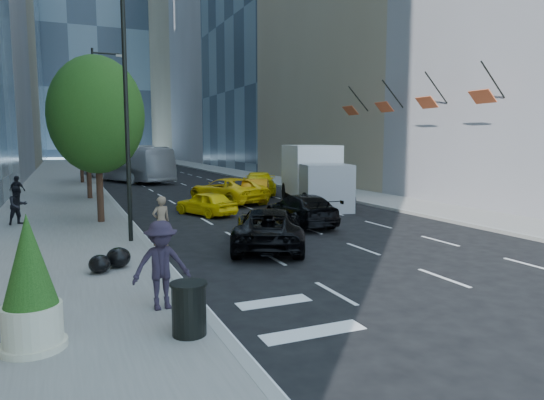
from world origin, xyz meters
name	(u,v)px	position (x,y,z in m)	size (l,w,h in m)	color
ground	(339,251)	(0.00, 0.00, 0.00)	(160.00, 160.00, 0.00)	black
sidewalk_left	(61,186)	(-9.00, 30.00, 0.07)	(6.00, 120.00, 0.15)	slate
sidewalk_right	(269,179)	(10.00, 30.00, 0.07)	(4.00, 120.00, 0.15)	slate
tower_right_far	(202,49)	(22.00, 98.00, 25.00)	(20.00, 24.00, 50.00)	#7E6F57
lamp_near	(131,85)	(-6.32, 4.00, 5.81)	(2.13, 0.22, 10.00)	black
lamp_far	(98,112)	(-6.32, 22.00, 5.81)	(2.13, 0.22, 10.00)	black
tree_near	(97,115)	(-7.20, 9.00, 4.97)	(4.20, 4.20, 7.46)	black
tree_mid	(86,117)	(-7.20, 19.00, 5.32)	(4.50, 4.50, 7.99)	black
tree_far	(80,132)	(-7.20, 32.00, 4.62)	(3.90, 3.90, 6.92)	black
traffic_signal	(86,137)	(-6.40, 40.00, 4.23)	(2.48, 0.53, 5.20)	black
facade_flags	(406,102)	(10.64, 10.00, 6.18)	(1.85, 13.30, 2.05)	black
skateboarder	(161,225)	(-5.60, 2.74, 0.89)	(0.65, 0.43, 1.79)	#7A634C
black_sedan_lincoln	(268,228)	(-2.00, 1.55, 0.72)	(2.39, 5.18, 1.44)	black
black_sedan_mercedes	(301,210)	(1.20, 5.31, 0.71)	(2.00, 4.92, 1.43)	black
taxi_a	(206,203)	(-2.00, 9.88, 0.63)	(1.48, 3.68, 1.26)	yellow
taxi_b	(256,190)	(2.38, 14.00, 0.74)	(1.56, 4.48, 1.48)	orange
taxi_c	(227,191)	(0.50, 13.99, 0.79)	(2.63, 5.69, 1.58)	yellow
taxi_d	(259,183)	(4.20, 18.09, 0.81)	(2.27, 5.58, 1.62)	yellow
city_bus	(127,163)	(-3.20, 33.23, 1.72)	(2.89, 12.34, 3.44)	#BABCC1
box_truck	(314,175)	(5.08, 11.33, 1.81)	(4.42, 7.88, 3.56)	silver
pedestrian_a	(17,205)	(-10.62, 9.59, 1.00)	(0.83, 0.64, 1.70)	black
pedestrian_b	(17,190)	(-11.20, 17.11, 1.00)	(0.99, 0.41, 1.69)	black
pedestrian_c	(161,265)	(-6.80, -3.82, 1.13)	(1.27, 0.73, 1.96)	#251D2B
trash_can	(189,310)	(-6.60, -5.48, 0.64)	(0.65, 0.65, 0.98)	black
planter_shrub	(30,285)	(-9.30, -5.00, 1.31)	(1.02, 1.02, 2.44)	beige
garbage_bags	(111,260)	(-7.54, 0.04, 0.43)	(1.20, 1.15, 0.59)	black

